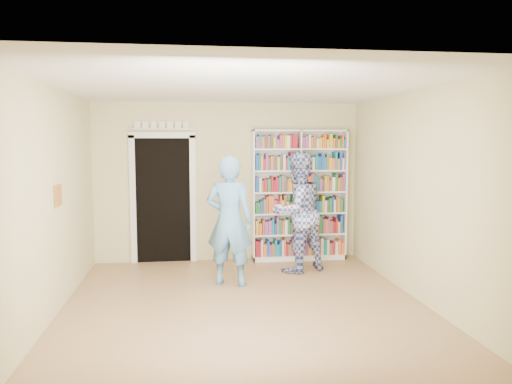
% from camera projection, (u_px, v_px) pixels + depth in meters
% --- Properties ---
extents(floor, '(5.00, 5.00, 0.00)m').
position_uv_depth(floor, '(245.00, 306.00, 6.23)').
color(floor, '#9C724B').
rests_on(floor, ground).
extents(ceiling, '(5.00, 5.00, 0.00)m').
position_uv_depth(ceiling, '(244.00, 86.00, 5.95)').
color(ceiling, white).
rests_on(ceiling, wall_back).
extents(wall_back, '(4.50, 0.00, 4.50)m').
position_uv_depth(wall_back, '(228.00, 182.00, 8.56)').
color(wall_back, beige).
rests_on(wall_back, floor).
extents(wall_left, '(0.00, 5.00, 5.00)m').
position_uv_depth(wall_left, '(52.00, 202.00, 5.79)').
color(wall_left, beige).
rests_on(wall_left, floor).
extents(wall_right, '(0.00, 5.00, 5.00)m').
position_uv_depth(wall_right, '(418.00, 196.00, 6.40)').
color(wall_right, beige).
rests_on(wall_right, floor).
extents(bookshelf, '(1.63, 0.31, 2.24)m').
position_uv_depth(bookshelf, '(299.00, 195.00, 8.59)').
color(bookshelf, white).
rests_on(bookshelf, floor).
extents(doorway, '(1.10, 0.08, 2.43)m').
position_uv_depth(doorway, '(163.00, 193.00, 8.40)').
color(doorway, black).
rests_on(doorway, floor).
extents(wall_art, '(0.03, 0.25, 0.25)m').
position_uv_depth(wall_art, '(58.00, 195.00, 5.98)').
color(wall_art, brown).
rests_on(wall_art, wall_left).
extents(man_blue, '(0.78, 0.64, 1.85)m').
position_uv_depth(man_blue, '(230.00, 221.00, 7.06)').
color(man_blue, '#5B94CB').
rests_on(man_blue, floor).
extents(man_plaid, '(1.13, 1.02, 1.88)m').
position_uv_depth(man_plaid, '(297.00, 212.00, 7.81)').
color(man_plaid, '#303D95').
rests_on(man_plaid, floor).
extents(paper_sheet, '(0.21, 0.12, 0.33)m').
position_uv_depth(paper_sheet, '(306.00, 203.00, 7.62)').
color(paper_sheet, white).
rests_on(paper_sheet, man_plaid).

